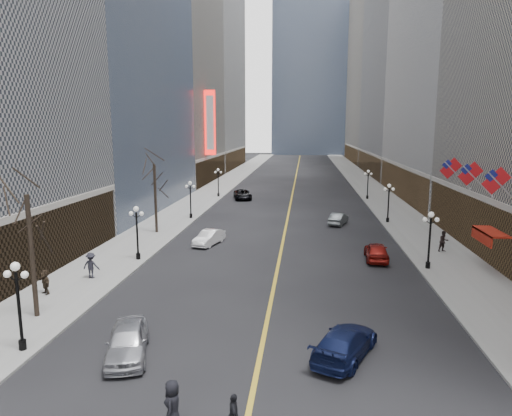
% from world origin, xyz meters
% --- Properties ---
extents(sidewalk_east, '(6.00, 230.00, 0.15)m').
position_xyz_m(sidewalk_east, '(14.00, 70.00, 0.07)').
color(sidewalk_east, gray).
rests_on(sidewalk_east, ground).
extents(sidewalk_west, '(6.00, 230.00, 0.15)m').
position_xyz_m(sidewalk_west, '(-14.00, 70.00, 0.07)').
color(sidewalk_west, gray).
rests_on(sidewalk_west, ground).
extents(lane_line, '(0.25, 200.00, 0.02)m').
position_xyz_m(lane_line, '(0.00, 80.00, 0.01)').
color(lane_line, gold).
rests_on(lane_line, ground).
extents(bldg_east_c, '(26.60, 40.60, 48.80)m').
position_xyz_m(bldg_east_c, '(29.88, 106.00, 24.18)').
color(bldg_east_c, gray).
rests_on(bldg_east_c, ground).
extents(bldg_east_d, '(26.60, 46.60, 62.80)m').
position_xyz_m(bldg_east_d, '(29.90, 149.00, 31.17)').
color(bldg_east_d, gray).
rests_on(bldg_east_d, ground).
extents(bldg_west_c, '(26.60, 30.60, 50.80)m').
position_xyz_m(bldg_west_c, '(-29.88, 87.00, 25.19)').
color(bldg_west_c, gray).
rests_on(bldg_west_c, ground).
extents(bldg_west_d, '(26.60, 38.60, 72.80)m').
position_xyz_m(bldg_west_d, '(-29.92, 121.00, 36.17)').
color(bldg_west_d, silver).
rests_on(bldg_west_d, ground).
extents(streetlamp_east_1, '(1.26, 0.44, 4.52)m').
position_xyz_m(streetlamp_east_1, '(11.80, 30.00, 2.90)').
color(streetlamp_east_1, black).
rests_on(streetlamp_east_1, sidewalk_east).
extents(streetlamp_east_2, '(1.26, 0.44, 4.52)m').
position_xyz_m(streetlamp_east_2, '(11.80, 48.00, 2.90)').
color(streetlamp_east_2, black).
rests_on(streetlamp_east_2, sidewalk_east).
extents(streetlamp_east_3, '(1.26, 0.44, 4.52)m').
position_xyz_m(streetlamp_east_3, '(11.80, 66.00, 2.90)').
color(streetlamp_east_3, black).
rests_on(streetlamp_east_3, sidewalk_east).
extents(streetlamp_west_0, '(1.26, 0.44, 4.52)m').
position_xyz_m(streetlamp_west_0, '(-11.80, 14.00, 2.90)').
color(streetlamp_west_0, black).
rests_on(streetlamp_west_0, sidewalk_west).
extents(streetlamp_west_1, '(1.26, 0.44, 4.52)m').
position_xyz_m(streetlamp_west_1, '(-11.80, 30.00, 2.90)').
color(streetlamp_west_1, black).
rests_on(streetlamp_west_1, sidewalk_west).
extents(streetlamp_west_2, '(1.26, 0.44, 4.52)m').
position_xyz_m(streetlamp_west_2, '(-11.80, 48.00, 2.90)').
color(streetlamp_west_2, black).
rests_on(streetlamp_west_2, sidewalk_west).
extents(streetlamp_west_3, '(1.26, 0.44, 4.52)m').
position_xyz_m(streetlamp_west_3, '(-11.80, 66.00, 2.90)').
color(streetlamp_west_3, black).
rests_on(streetlamp_west_3, sidewalk_west).
extents(flag_3, '(2.87, 0.12, 2.87)m').
position_xyz_m(flag_3, '(15.31, 27.00, 7.29)').
color(flag_3, '#B2B2B7').
rests_on(flag_3, ground).
extents(flag_4, '(2.87, 0.12, 2.87)m').
position_xyz_m(flag_4, '(15.31, 32.00, 7.29)').
color(flag_4, '#B2B2B7').
rests_on(flag_4, ground).
extents(flag_5, '(2.87, 0.12, 2.87)m').
position_xyz_m(flag_5, '(15.31, 37.00, 7.29)').
color(flag_5, '#B2B2B7').
rests_on(flag_5, ground).
extents(awning_c, '(1.40, 4.00, 0.93)m').
position_xyz_m(awning_c, '(16.11, 30.00, 3.08)').
color(awning_c, maroon).
rests_on(awning_c, ground).
extents(theatre_marquee, '(2.00, 0.55, 12.00)m').
position_xyz_m(theatre_marquee, '(-15.88, 80.00, 12.00)').
color(theatre_marquee, red).
rests_on(theatre_marquee, ground).
extents(tree_west_near, '(3.60, 3.60, 7.92)m').
position_xyz_m(tree_west_near, '(-13.50, 18.00, 6.24)').
color(tree_west_near, '#2D231C').
rests_on(tree_west_near, sidewalk_west).
extents(tree_west_far, '(3.60, 3.60, 7.92)m').
position_xyz_m(tree_west_far, '(-13.50, 40.00, 6.24)').
color(tree_west_far, '#2D231C').
rests_on(tree_west_far, sidewalk_west).
extents(car_nb_near, '(3.16, 5.09, 1.62)m').
position_xyz_m(car_nb_near, '(-6.44, 14.18, 0.81)').
color(car_nb_near, '#B4B6BD').
rests_on(car_nb_near, ground).
extents(car_nb_mid, '(2.60, 4.51, 1.40)m').
position_xyz_m(car_nb_mid, '(-6.98, 35.92, 0.70)').
color(car_nb_mid, white).
rests_on(car_nb_mid, ground).
extents(car_nb_far, '(3.68, 5.88, 1.52)m').
position_xyz_m(car_nb_far, '(-7.62, 64.37, 0.76)').
color(car_nb_far, black).
rests_on(car_nb_far, ground).
extents(car_sb_near, '(4.00, 5.53, 1.49)m').
position_xyz_m(car_sb_near, '(4.12, 15.23, 0.74)').
color(car_sb_near, '#111941').
rests_on(car_sb_near, ground).
extents(car_sb_mid, '(2.05, 4.62, 1.54)m').
position_xyz_m(car_sb_mid, '(8.16, 32.30, 0.77)').
color(car_sb_mid, maroon).
rests_on(car_sb_mid, ground).
extents(car_sb_far, '(2.64, 4.38, 1.36)m').
position_xyz_m(car_sb_far, '(6.00, 46.60, 0.68)').
color(car_sb_far, '#53595C').
rests_on(car_sb_far, ground).
extents(ped_east_walk, '(1.03, 0.81, 1.88)m').
position_xyz_m(ped_east_walk, '(14.44, 35.18, 1.09)').
color(ped_east_walk, black).
rests_on(ped_east_walk, sidewalk_east).
extents(ped_west_walk, '(1.27, 0.58, 1.92)m').
position_xyz_m(ped_west_walk, '(-13.45, 24.89, 1.11)').
color(ped_west_walk, '#212129').
rests_on(ped_west_walk, sidewalk_west).
extents(ped_west_far, '(1.51, 1.23, 1.65)m').
position_xyz_m(ped_west_far, '(-15.01, 21.50, 0.98)').
color(ped_west_far, '#34281D').
rests_on(ped_west_far, sidewalk_west).
extents(ped_crossing_a, '(0.66, 1.01, 1.59)m').
position_xyz_m(ped_crossing_a, '(-0.38, 9.00, 0.79)').
color(ped_crossing_a, black).
rests_on(ped_crossing_a, ground).
extents(ped_crossing_b, '(0.55, 0.98, 1.97)m').
position_xyz_m(ped_crossing_b, '(-2.64, 9.00, 0.99)').
color(ped_crossing_b, black).
rests_on(ped_crossing_b, ground).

